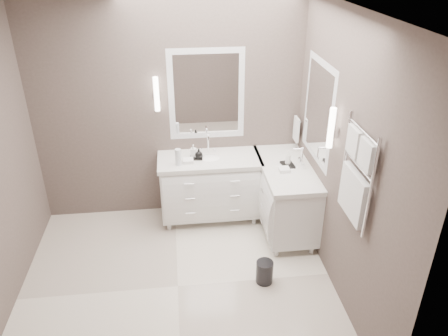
{
  "coord_description": "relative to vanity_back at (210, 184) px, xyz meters",
  "views": [
    {
      "loc": [
        0.07,
        -3.44,
        3.19
      ],
      "look_at": [
        0.56,
        0.7,
        0.98
      ],
      "focal_mm": 35.0,
      "sensor_mm": 36.0,
      "label": 1
    }
  ],
  "objects": [
    {
      "name": "wall_right",
      "position": [
        1.15,
        -1.23,
        0.86
      ],
      "size": [
        0.01,
        3.0,
        2.7
      ],
      "primitive_type": "cube",
      "color": "#564944",
      "rests_on": "floor"
    },
    {
      "name": "sconce_right",
      "position": [
        1.08,
        -1.01,
        1.11
      ],
      "size": [
        0.06,
        0.06,
        0.4
      ],
      "color": "white",
      "rests_on": "wall_right"
    },
    {
      "name": "amenity_tray_back",
      "position": [
        -0.16,
        0.0,
        0.38
      ],
      "size": [
        0.16,
        0.13,
        0.02
      ],
      "primitive_type": "cube",
      "rotation": [
        0.0,
        0.0,
        -0.11
      ],
      "color": "black",
      "rests_on": "vanity_back"
    },
    {
      "name": "wall_back",
      "position": [
        -0.45,
        0.28,
        0.86
      ],
      "size": [
        3.2,
        0.01,
        2.7
      ],
      "primitive_type": "cube",
      "color": "#564944",
      "rests_on": "floor"
    },
    {
      "name": "water_bottle",
      "position": [
        -0.37,
        -0.14,
        0.46
      ],
      "size": [
        0.09,
        0.09,
        0.2
      ],
      "primitive_type": "cylinder",
      "rotation": [
        0.0,
        0.0,
        -0.31
      ],
      "color": "silver",
      "rests_on": "vanity_back"
    },
    {
      "name": "sconce_back",
      "position": [
        -0.58,
        0.2,
        1.11
      ],
      "size": [
        0.06,
        0.06,
        0.4
      ],
      "color": "white",
      "rests_on": "wall_back"
    },
    {
      "name": "waste_bin",
      "position": [
        0.45,
        -1.26,
        -0.36
      ],
      "size": [
        0.22,
        0.22,
        0.25
      ],
      "primitive_type": "cylinder",
      "rotation": [
        0.0,
        0.0,
        -0.3
      ],
      "color": "black",
      "rests_on": "floor"
    },
    {
      "name": "towel_bar_corner",
      "position": [
        1.09,
        0.13,
        0.63
      ],
      "size": [
        0.03,
        0.22,
        0.3
      ],
      "color": "white",
      "rests_on": "wall_right"
    },
    {
      "name": "floor",
      "position": [
        -0.45,
        -1.23,
        -0.49
      ],
      "size": [
        3.2,
        3.0,
        0.01
      ],
      "primitive_type": "cube",
      "color": "white",
      "rests_on": "ground"
    },
    {
      "name": "soap_bottle_c",
      "position": [
        0.88,
        -0.32,
        0.47
      ],
      "size": [
        0.08,
        0.08,
        0.16
      ],
      "primitive_type": "imported",
      "rotation": [
        0.0,
        0.0,
        0.38
      ],
      "color": "white",
      "rests_on": "amenity_tray_right"
    },
    {
      "name": "soap_bottle_b",
      "position": [
        -0.13,
        -0.03,
        0.44
      ],
      "size": [
        0.11,
        0.11,
        0.11
      ],
      "primitive_type": "imported",
      "rotation": [
        0.0,
        0.0,
        0.23
      ],
      "color": "black",
      "rests_on": "amenity_tray_back"
    },
    {
      "name": "wall_front",
      "position": [
        -0.45,
        -2.73,
        0.86
      ],
      "size": [
        3.2,
        0.01,
        2.7
      ],
      "primitive_type": "cube",
      "color": "#564944",
      "rests_on": "floor"
    },
    {
      "name": "mirror_back",
      "position": [
        -0.0,
        0.26,
        1.06
      ],
      "size": [
        0.9,
        0.02,
        1.1
      ],
      "color": "white",
      "rests_on": "wall_back"
    },
    {
      "name": "vanity_back",
      "position": [
        0.0,
        0.0,
        0.0
      ],
      "size": [
        1.24,
        0.59,
        0.97
      ],
      "color": "white",
      "rests_on": "floor"
    },
    {
      "name": "mirror_right",
      "position": [
        1.14,
        -0.43,
        1.06
      ],
      "size": [
        0.02,
        0.9,
        1.1
      ],
      "color": "white",
      "rests_on": "wall_right"
    },
    {
      "name": "vanity_right",
      "position": [
        0.88,
        -0.33,
        0.0
      ],
      "size": [
        0.59,
        1.24,
        0.97
      ],
      "color": "white",
      "rests_on": "floor"
    },
    {
      "name": "soap_bottle_a",
      "position": [
        -0.19,
        0.02,
        0.46
      ],
      "size": [
        0.08,
        0.08,
        0.15
      ],
      "primitive_type": "imported",
      "rotation": [
        0.0,
        0.0,
        -0.2
      ],
      "color": "white",
      "rests_on": "amenity_tray_back"
    },
    {
      "name": "towel_ladder",
      "position": [
        1.1,
        -1.63,
        0.91
      ],
      "size": [
        0.06,
        0.58,
        0.9
      ],
      "color": "white",
      "rests_on": "wall_right"
    },
    {
      "name": "amenity_tray_right",
      "position": [
        0.88,
        -0.32,
        0.38
      ],
      "size": [
        0.15,
        0.19,
        0.03
      ],
      "primitive_type": "cube",
      "rotation": [
        0.0,
        0.0,
        0.1
      ],
      "color": "black",
      "rests_on": "vanity_right"
    },
    {
      "name": "ceiling",
      "position": [
        -0.45,
        -1.23,
        2.22
      ],
      "size": [
        3.2,
        3.0,
        0.01
      ],
      "primitive_type": "cube",
      "color": "white",
      "rests_on": "wall_back"
    }
  ]
}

